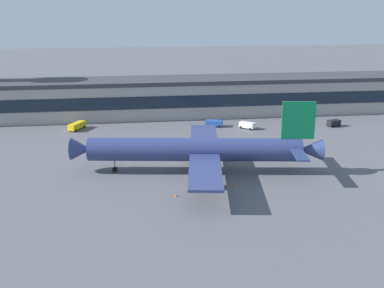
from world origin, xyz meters
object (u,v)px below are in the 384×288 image
traffic_cone_1 (176,195)px  baggage_tug (334,123)px  airliner (199,150)px  pushback_tractor (214,123)px  follow_me_car (247,125)px  belt_loader (77,126)px  traffic_cone_0 (234,184)px

traffic_cone_1 → baggage_tug: bearing=42.5°
airliner → pushback_tractor: 39.78m
baggage_tug → follow_me_car: bearing=178.1°
airliner → belt_loader: bearing=125.4°
airliner → pushback_tractor: (10.16, 38.26, -3.90)m
baggage_tug → belt_loader: size_ratio=0.61×
traffic_cone_1 → traffic_cone_0: bearing=17.1°
airliner → traffic_cone_1: 14.76m
airliner → follow_me_car: 39.43m
belt_loader → traffic_cone_0: (33.81, -48.78, -0.79)m
follow_me_car → airliner: bearing=-119.0°
follow_me_car → belt_loader: size_ratio=0.67×
belt_loader → pushback_tractor: bearing=-2.4°
pushback_tractor → belt_loader: 38.52m
traffic_cone_1 → belt_loader: bearing=112.8°
belt_loader → baggage_tug: bearing=-5.0°
follow_me_car → belt_loader: belt_loader is taller
pushback_tractor → traffic_cone_1: pushback_tractor is taller
pushback_tractor → traffic_cone_0: (-4.68, -47.18, -0.68)m
belt_loader → traffic_cone_0: belt_loader is taller
airliner → traffic_cone_0: size_ratio=71.23×
baggage_tug → traffic_cone_0: (-38.54, -42.41, -0.72)m
traffic_cone_1 → pushback_tractor: bearing=72.1°
baggage_tug → pushback_tractor: 34.19m
follow_me_car → traffic_cone_0: (-13.53, -43.23, -0.73)m
airliner → traffic_cone_0: 11.42m
follow_me_car → traffic_cone_0: follow_me_car is taller
pushback_tractor → traffic_cone_0: size_ratio=7.34×
follow_me_car → pushback_tractor: follow_me_car is taller
airliner → traffic_cone_0: airliner is taller
pushback_tractor → traffic_cone_0: pushback_tractor is taller
follow_me_car → pushback_tractor: (-8.85, 3.94, -0.04)m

